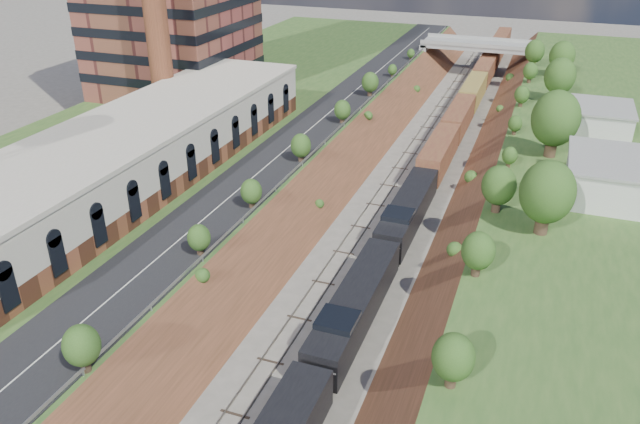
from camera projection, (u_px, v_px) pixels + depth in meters
platform_left at (201, 134)px, 94.90m from camera, size 44.00×180.00×5.00m
embankment_left at (337, 168)px, 89.14m from camera, size 10.00×180.00×10.00m
embankment_right at (495, 191)px, 82.27m from camera, size 10.00×180.00×10.00m
rail_left_track at (394, 176)px, 86.48m from camera, size 1.58×180.00×0.18m
rail_right_track at (431, 181)px, 84.85m from camera, size 1.58×180.00×0.18m
road at (308, 131)px, 88.29m from camera, size 8.00×180.00×0.10m
guardrail at (334, 132)px, 86.62m from camera, size 0.10×171.00×0.70m
commercial_building at (138, 149)px, 72.21m from camera, size 14.30×62.30×7.00m
overpass at (478, 52)px, 135.46m from camera, size 24.50×8.30×7.40m
white_building_near at (610, 178)px, 68.53m from camera, size 9.00×12.00×4.00m
white_building_far at (600, 120)px, 87.21m from camera, size 8.00×10.00×3.60m
tree_right_large at (547, 193)px, 59.44m from camera, size 5.25×5.25×7.61m
tree_left_crest at (175, 261)px, 52.73m from camera, size 2.45×2.45×3.55m
freight_train at (457, 121)px, 99.71m from camera, size 3.16×160.80×4.69m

